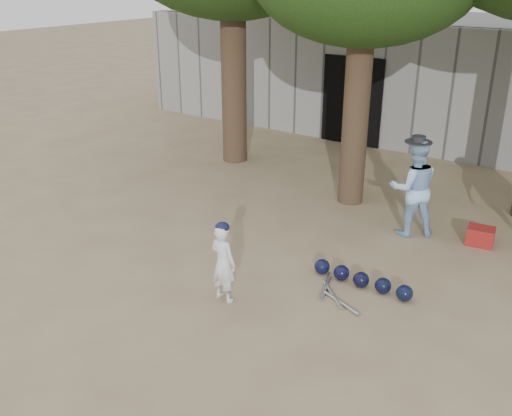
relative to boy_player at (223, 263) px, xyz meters
The scene contains 7 objects.
ground 0.97m from the boy_player, behind, with size 70.00×70.00×0.00m, color #937C5E.
boy_player is the anchor object (origin of this frame).
spectator_blue 3.72m from the boy_player, 69.65° to the left, with size 0.80×0.62×1.65m, color #9AC1EE.
red_bag 4.45m from the boy_player, 57.16° to the left, with size 0.42×0.32×0.30m, color #9E2515.
back_building 10.44m from the boy_player, 94.37° to the left, with size 16.00×5.24×3.00m.
helmet_row 2.01m from the boy_player, 44.76° to the left, with size 1.51×0.25×0.23m.
bat_pile 1.59m from the boy_player, 37.52° to the left, with size 0.84×0.75×0.06m.
Camera 1 is at (5.00, -5.29, 4.17)m, focal length 40.00 mm.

